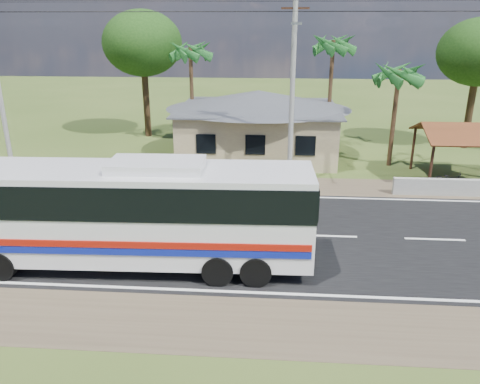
# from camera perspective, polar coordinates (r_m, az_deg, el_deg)

# --- Properties ---
(ground) EXTENTS (120.00, 120.00, 0.00)m
(ground) POSITION_cam_1_polar(r_m,az_deg,el_deg) (20.46, -2.06, -5.03)
(ground) COLOR #354A1A
(ground) RESTS_ON ground
(road) EXTENTS (120.00, 16.00, 0.03)m
(road) POSITION_cam_1_polar(r_m,az_deg,el_deg) (20.45, -2.06, -5.01)
(road) COLOR black
(road) RESTS_ON ground
(house) EXTENTS (12.40, 10.00, 5.00)m
(house) POSITION_cam_1_polar(r_m,az_deg,el_deg) (32.00, 2.21, 9.17)
(house) COLOR tan
(house) RESTS_ON ground
(waiting_shed) EXTENTS (5.20, 4.48, 3.35)m
(waiting_shed) POSITION_cam_1_polar(r_m,az_deg,el_deg) (29.64, 25.88, 6.48)
(waiting_shed) COLOR #392114
(waiting_shed) RESTS_ON ground
(concrete_barrier) EXTENTS (7.00, 0.30, 0.90)m
(concrete_barrier) POSITION_cam_1_polar(r_m,az_deg,el_deg) (27.25, 25.31, 0.50)
(concrete_barrier) COLOR #9E9E99
(concrete_barrier) RESTS_ON ground
(utility_poles) EXTENTS (32.80, 2.22, 11.00)m
(utility_poles) POSITION_cam_1_polar(r_m,az_deg,el_deg) (25.08, 5.66, 13.30)
(utility_poles) COLOR #9E9E99
(utility_poles) RESTS_ON ground
(palm_near) EXTENTS (2.80, 2.80, 6.70)m
(palm_near) POSITION_cam_1_polar(r_m,az_deg,el_deg) (30.48, 18.79, 13.44)
(palm_near) COLOR #47301E
(palm_near) RESTS_ON ground
(palm_mid) EXTENTS (2.80, 2.80, 8.20)m
(palm_mid) POSITION_cam_1_polar(r_m,az_deg,el_deg) (34.18, 11.28, 17.14)
(palm_mid) COLOR #47301E
(palm_mid) RESTS_ON ground
(palm_far) EXTENTS (2.80, 2.80, 7.70)m
(palm_far) POSITION_cam_1_polar(r_m,az_deg,el_deg) (35.01, -6.07, 16.66)
(palm_far) COLOR #47301E
(palm_far) RESTS_ON ground
(tree_behind_house) EXTENTS (6.00, 6.00, 9.61)m
(tree_behind_house) POSITION_cam_1_polar(r_m,az_deg,el_deg) (37.82, -11.81, 17.28)
(tree_behind_house) COLOR #47301E
(tree_behind_house) RESTS_ON ground
(tree_behind_shed) EXTENTS (5.60, 5.60, 9.02)m
(tree_behind_shed) POSITION_cam_1_polar(r_m,az_deg,el_deg) (37.18, 27.16, 14.87)
(tree_behind_shed) COLOR #47301E
(tree_behind_shed) RESTS_ON ground
(coach_bus) EXTENTS (13.37, 3.22, 4.13)m
(coach_bus) POSITION_cam_1_polar(r_m,az_deg,el_deg) (17.38, -13.36, -1.80)
(coach_bus) COLOR silver
(coach_bus) RESTS_ON ground
(motorcycle) EXTENTS (1.78, 1.02, 0.88)m
(motorcycle) POSITION_cam_1_polar(r_m,az_deg,el_deg) (28.48, 24.26, 1.43)
(motorcycle) COLOR black
(motorcycle) RESTS_ON ground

